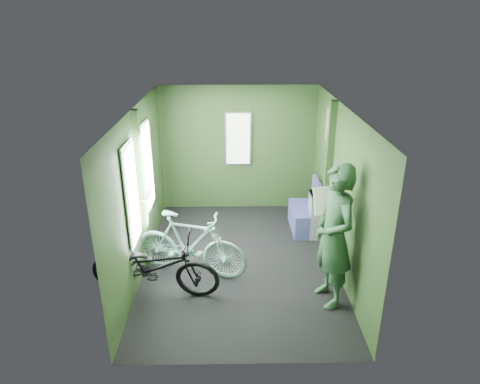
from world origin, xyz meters
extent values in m
plane|color=black|center=(0.00, 0.00, 0.00)|extent=(4.00, 4.00, 0.00)
cube|color=silver|center=(0.00, 0.00, 2.30)|extent=(2.80, 4.00, 0.02)
cube|color=#2C4721|center=(0.00, 2.00, 1.15)|extent=(2.80, 0.02, 2.30)
cube|color=#2C4721|center=(0.00, -2.00, 1.15)|extent=(2.80, 0.02, 2.30)
cube|color=#2C4721|center=(-1.40, 0.00, 1.15)|extent=(0.02, 4.00, 2.30)
cube|color=#2C4721|center=(1.40, 0.00, 1.15)|extent=(0.02, 4.00, 2.30)
cube|color=#2C4721|center=(-1.36, 0.00, 1.15)|extent=(0.08, 0.12, 2.30)
cube|color=silver|center=(-1.35, -0.55, 1.35)|extent=(0.02, 0.56, 1.34)
cube|color=silver|center=(-1.35, 0.55, 1.35)|extent=(0.02, 0.56, 1.34)
cube|color=white|center=(-1.34, -0.55, 1.88)|extent=(0.00, 0.12, 0.12)
cube|color=white|center=(-1.34, 0.55, 1.88)|extent=(0.00, 0.12, 0.12)
cylinder|color=silver|center=(-1.29, 0.00, 1.10)|extent=(0.03, 0.40, 0.03)
cube|color=#2C4721|center=(1.35, 0.60, 1.15)|extent=(0.10, 0.10, 2.30)
cube|color=white|center=(1.38, 0.90, 1.85)|extent=(0.02, 0.40, 0.50)
cube|color=silver|center=(0.00, 1.96, 1.35)|extent=(0.50, 0.02, 1.00)
imported|color=black|center=(-1.12, -0.78, 0.00)|extent=(1.78, 0.94, 0.98)
imported|color=#86BFBA|center=(-0.70, -0.30, 0.00)|extent=(1.73, 1.02, 1.02)
imported|color=#2C5134|center=(1.13, -0.92, 0.93)|extent=(0.60, 0.77, 1.86)
cube|color=silver|center=(1.05, -0.63, 1.28)|extent=(0.33, 0.22, 0.34)
cube|color=gray|center=(1.26, 0.80, 0.39)|extent=(0.23, 0.32, 0.77)
cube|color=navy|center=(1.12, 1.05, 0.20)|extent=(0.46, 0.82, 0.41)
cube|color=navy|center=(1.32, 1.05, 0.63)|extent=(0.07, 0.81, 0.45)
camera|label=1|loc=(-0.10, -5.48, 3.45)|focal=32.00mm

